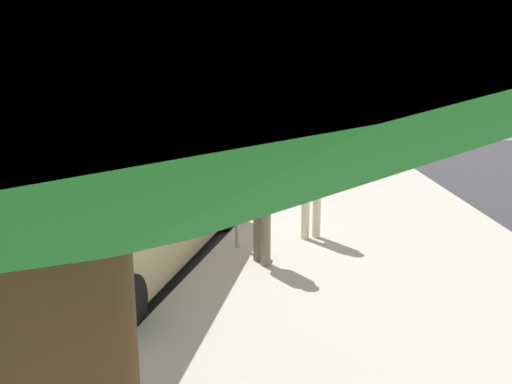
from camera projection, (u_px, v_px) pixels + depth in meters
ground_plane at (176, 238)px, 7.35m from camera, size 80.00×80.00×0.00m
sidewalk_slab at (373, 246)px, 6.65m from camera, size 5.00×32.00×0.15m
parking_meter_near at (237, 183)px, 6.18m from camera, size 0.14×0.18×1.52m
pedestrian_in_yellow at (262, 191)px, 5.48m from camera, size 0.34×0.34×1.79m
pedestrian_in_blue at (312, 177)px, 6.67m from camera, size 0.34×0.34×1.81m
parked_van at (127, 188)px, 5.86m from camera, size 2.26×5.26×2.15m
parked_sedan_ahead at (242, 162)px, 13.40m from camera, size 2.06×4.46×1.65m
traffic_light_corner at (142, 92)px, 19.98m from camera, size 2.48×0.42×5.20m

